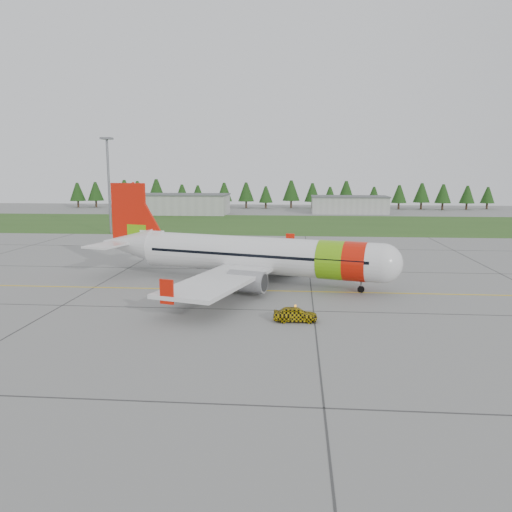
{
  "coord_description": "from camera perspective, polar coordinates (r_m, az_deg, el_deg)",
  "views": [
    {
      "loc": [
        8.36,
        -46.54,
        13.16
      ],
      "look_at": [
        3.74,
        8.59,
        3.85
      ],
      "focal_mm": 35.0,
      "sensor_mm": 36.0,
      "label": 1
    }
  ],
  "objects": [
    {
      "name": "aircraft",
      "position": [
        59.47,
        -0.61,
        0.11
      ],
      "size": [
        37.94,
        35.85,
        11.79
      ],
      "rotation": [
        0.0,
        0.0,
        -0.29
      ],
      "color": "silver",
      "rests_on": "ground"
    },
    {
      "name": "follow_me_car",
      "position": [
        44.53,
        4.53,
        -5.04
      ],
      "size": [
        1.39,
        1.63,
        3.92
      ],
      "primitive_type": "imported",
      "rotation": [
        0.0,
        0.0,
        1.61
      ],
      "color": "yellow",
      "rests_on": "ground"
    },
    {
      "name": "taxi_guideline",
      "position": [
        56.72,
        -3.82,
        -3.87
      ],
      "size": [
        120.0,
        0.25,
        0.02
      ],
      "primitive_type": "cube",
      "color": "gold",
      "rests_on": "ground"
    },
    {
      "name": "grass_strip",
      "position": [
        129.48,
        1.07,
        3.72
      ],
      "size": [
        320.0,
        50.0,
        0.03
      ],
      "primitive_type": "cube",
      "color": "#30561E",
      "rests_on": "ground"
    },
    {
      "name": "hangar_east",
      "position": [
        165.72,
        10.6,
        5.74
      ],
      "size": [
        24.0,
        12.0,
        5.2
      ],
      "primitive_type": "cube",
      "color": "#A8A8A3",
      "rests_on": "ground"
    },
    {
      "name": "service_van",
      "position": [
        102.14,
        -11.95,
        3.31
      ],
      "size": [
        2.1,
        2.04,
        4.85
      ],
      "primitive_type": "imported",
      "rotation": [
        0.0,
        0.0,
        -0.31
      ],
      "color": "white",
      "rests_on": "ground"
    },
    {
      "name": "treeline",
      "position": [
        184.91,
        2.22,
        7.01
      ],
      "size": [
        160.0,
        8.0,
        10.0
      ],
      "primitive_type": null,
      "color": "#1C3F14",
      "rests_on": "ground"
    },
    {
      "name": "ground",
      "position": [
        49.08,
        -5.22,
        -6.04
      ],
      "size": [
        320.0,
        320.0,
        0.0
      ],
      "primitive_type": "plane",
      "color": "gray",
      "rests_on": "ground"
    },
    {
      "name": "floodlight_mast",
      "position": [
        112.11,
        -16.45,
        7.55
      ],
      "size": [
        0.5,
        0.5,
        20.0
      ],
      "primitive_type": "cylinder",
      "color": "slate",
      "rests_on": "ground"
    },
    {
      "name": "hangar_west",
      "position": [
        161.49,
        -9.0,
        5.83
      ],
      "size": [
        32.0,
        14.0,
        6.0
      ],
      "primitive_type": "cube",
      "color": "#A8A8A3",
      "rests_on": "ground"
    }
  ]
}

